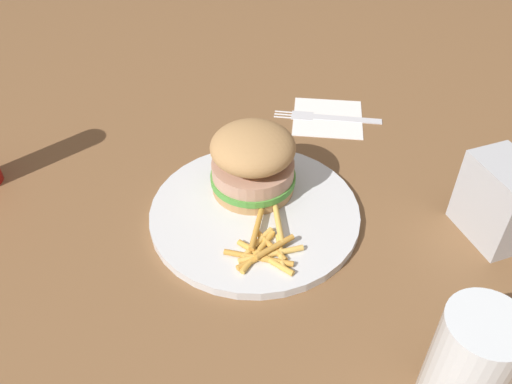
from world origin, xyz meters
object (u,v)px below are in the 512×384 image
(fries_pile, at_px, (266,247))
(fork, at_px, (327,116))
(sandwich, at_px, (256,160))
(napkin, at_px, (328,118))
(napkin_dispenser, at_px, (499,201))
(drink_glass, at_px, (468,366))
(plate, at_px, (256,213))

(fries_pile, bearing_deg, fork, -22.05)
(sandwich, relative_size, napkin, 1.02)
(napkin, relative_size, fork, 0.64)
(napkin, xyz_separation_m, napkin_dispenser, (-0.26, -0.16, 0.05))
(drink_glass, bearing_deg, fries_pile, 41.50)
(fries_pile, bearing_deg, plate, 6.29)
(napkin, bearing_deg, drink_glass, -174.57)
(fork, distance_m, drink_glass, 0.48)
(plate, relative_size, napkin, 2.45)
(plate, distance_m, fork, 0.25)
(fries_pile, height_order, napkin, fries_pile)
(sandwich, bearing_deg, napkin, -35.21)
(fork, bearing_deg, fries_pile, 157.95)
(fork, bearing_deg, napkin_dispenser, -148.41)
(fork, bearing_deg, sandwich, 145.17)
(napkin_dispenser, bearing_deg, plate, -115.57)
(sandwich, relative_size, napkin_dispenser, 1.08)
(plate, height_order, napkin, plate)
(plate, height_order, sandwich, sandwich)
(plate, height_order, fork, plate)
(fries_pile, distance_m, fork, 0.32)
(fries_pile, xyz_separation_m, drink_glass, (-0.19, -0.17, 0.04))
(sandwich, xyz_separation_m, drink_glass, (-0.30, -0.17, -0.00))
(sandwich, height_order, fries_pile, sandwich)
(drink_glass, relative_size, napkin_dispenser, 1.18)
(fries_pile, distance_m, napkin, 0.32)
(fries_pile, xyz_separation_m, fork, (0.29, -0.12, -0.01))
(sandwich, xyz_separation_m, fork, (0.18, -0.12, -0.05))
(fries_pile, relative_size, napkin_dispenser, 1.03)
(napkin, bearing_deg, fries_pile, 157.66)
(plate, xyz_separation_m, fork, (0.22, -0.13, -0.00))
(drink_glass, bearing_deg, fork, 5.61)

